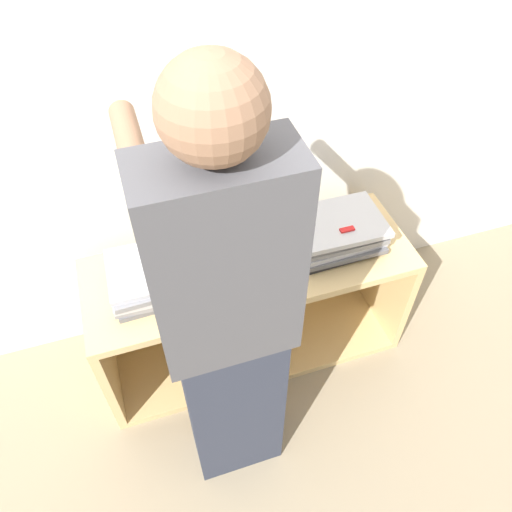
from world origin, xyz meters
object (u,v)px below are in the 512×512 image
(laptop_stack_right, at_px, (337,231))
(laptop_open, at_px, (246,243))
(person, at_px, (228,328))
(laptop_stack_left, at_px, (157,276))

(laptop_stack_right, bearing_deg, laptop_open, 171.07)
(laptop_open, height_order, person, person)
(laptop_stack_left, height_order, laptop_stack_right, laptop_stack_right)
(laptop_stack_right, bearing_deg, person, -142.07)
(person, bearing_deg, laptop_stack_right, 37.93)
(laptop_open, distance_m, person, 0.61)
(laptop_open, bearing_deg, laptop_stack_left, -170.94)
(laptop_stack_right, distance_m, person, 0.79)
(laptop_stack_right, bearing_deg, laptop_stack_left, -179.91)
(laptop_open, xyz_separation_m, laptop_stack_left, (-0.39, -0.06, 0.00))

